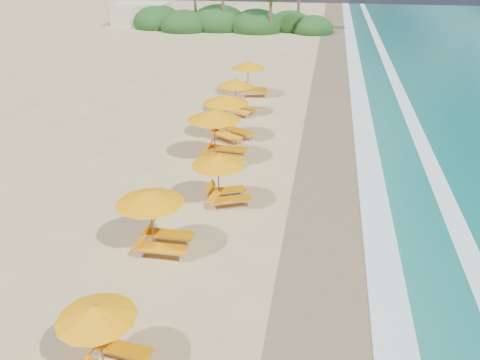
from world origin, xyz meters
name	(u,v)px	position (x,y,z in m)	size (l,w,h in m)	color
ground	(240,206)	(0.00, 0.00, 0.00)	(160.00, 160.00, 0.00)	tan
wet_sand	(338,214)	(4.00, 0.00, 0.01)	(4.00, 160.00, 0.01)	#7F694C
surf_foam	(408,220)	(6.70, 0.00, 0.03)	(4.00, 160.00, 0.01)	white
station_2	(104,333)	(-1.78, -9.02, 1.13)	(2.34, 2.21, 2.02)	olive
station_3	(156,216)	(-2.27, -3.63, 1.34)	(2.57, 2.37, 2.39)	olive
station_4	(223,176)	(-0.76, 0.17, 1.26)	(2.94, 2.92, 2.25)	olive
station_5	(219,131)	(-1.89, 4.61, 1.50)	(3.02, 2.82, 2.69)	olive
station_6	(229,114)	(-1.99, 7.61, 1.44)	(3.47, 3.47, 2.56)	olive
station_7	(238,94)	(-2.29, 12.03, 1.28)	(2.94, 2.89, 2.28)	olive
station_8	(251,76)	(-2.16, 16.42, 1.39)	(2.96, 2.82, 2.47)	olive
treeline	(226,22)	(-9.94, 45.51, 1.00)	(25.80, 8.80, 9.74)	#163D14
beach_building	(142,14)	(-22.00, 48.00, 1.40)	(7.00, 5.00, 2.80)	beige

